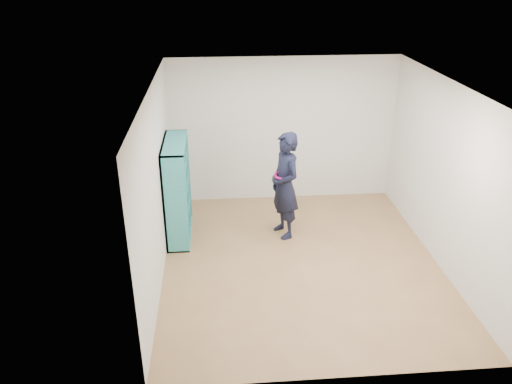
{
  "coord_description": "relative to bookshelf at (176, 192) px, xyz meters",
  "views": [
    {
      "loc": [
        -1.17,
        -6.15,
        4.08
      ],
      "look_at": [
        -0.64,
        0.3,
        1.03
      ],
      "focal_mm": 35.0,
      "sensor_mm": 36.0,
      "label": 1
    }
  ],
  "objects": [
    {
      "name": "person",
      "position": [
        1.7,
        -0.14,
        0.1
      ],
      "size": [
        0.6,
        0.73,
        1.72
      ],
      "rotation": [
        0.0,
        0.0,
        -1.24
      ],
      "color": "black",
      "rests_on": "floor"
    },
    {
      "name": "floor",
      "position": [
        1.84,
        -1.0,
        -0.76
      ],
      "size": [
        4.5,
        4.5,
        0.0
      ],
      "primitive_type": "plane",
      "color": "#976B44",
      "rests_on": "ground"
    },
    {
      "name": "ceiling",
      "position": [
        1.84,
        -1.0,
        1.84
      ],
      "size": [
        4.5,
        4.5,
        0.0
      ],
      "primitive_type": "plane",
      "color": "white",
      "rests_on": "wall_back"
    },
    {
      "name": "bookshelf",
      "position": [
        0.0,
        0.0,
        0.0
      ],
      "size": [
        0.35,
        1.18,
        1.58
      ],
      "color": "teal",
      "rests_on": "floor"
    },
    {
      "name": "wall_left",
      "position": [
        -0.16,
        -1.0,
        0.54
      ],
      "size": [
        0.02,
        4.5,
        2.6
      ],
      "primitive_type": "cube",
      "color": "silver",
      "rests_on": "floor"
    },
    {
      "name": "wall_back",
      "position": [
        1.84,
        1.25,
        0.54
      ],
      "size": [
        4.0,
        0.02,
        2.6
      ],
      "primitive_type": "cube",
      "color": "silver",
      "rests_on": "floor"
    },
    {
      "name": "wall_right",
      "position": [
        3.84,
        -1.0,
        0.54
      ],
      "size": [
        0.02,
        4.5,
        2.6
      ],
      "primitive_type": "cube",
      "color": "silver",
      "rests_on": "floor"
    },
    {
      "name": "smartphone",
      "position": [
        1.52,
        -0.11,
        0.21
      ],
      "size": [
        0.05,
        0.07,
        0.12
      ],
      "rotation": [
        0.25,
        0.0,
        0.57
      ],
      "color": "silver",
      "rests_on": "person"
    },
    {
      "name": "wall_front",
      "position": [
        1.84,
        -3.25,
        0.54
      ],
      "size": [
        4.0,
        0.02,
        2.6
      ],
      "primitive_type": "cube",
      "color": "silver",
      "rests_on": "floor"
    }
  ]
}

